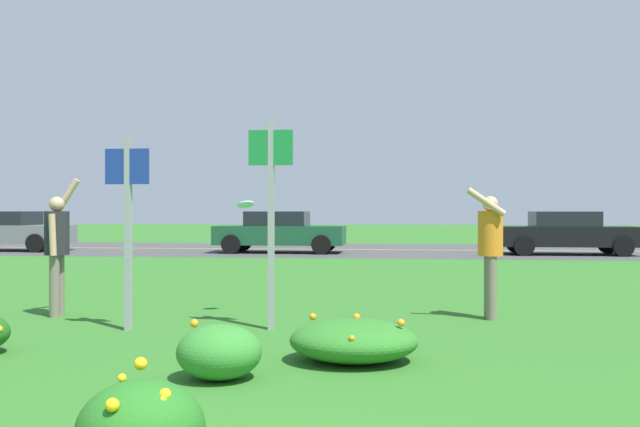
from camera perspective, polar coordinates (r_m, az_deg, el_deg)
name	(u,v)px	position (r m, az deg, el deg)	size (l,w,h in m)	color
ground_plane	(365,283)	(14.83, 3.60, -5.52)	(120.00, 120.00, 0.00)	#2D6B23
highway_strip	(383,250)	(27.16, 4.98, -2.88)	(120.00, 9.77, 0.01)	#424244
highway_center_stripe	(383,250)	(27.16, 4.98, -2.87)	(120.00, 0.16, 0.00)	yellow
daylily_clump_mid_right	(354,341)	(7.22, 2.69, -10.01)	(1.27, 1.14, 0.44)	#2D7526
daylily_clump_mid_center	(219,352)	(6.53, -7.97, -10.79)	(0.76, 0.75, 0.53)	#337F2D
sign_post_near_path	(128,214)	(9.25, -14.96, -0.01)	(0.56, 0.10, 2.39)	#93969B
sign_post_by_roadside	(271,203)	(9.02, -3.90, 0.87)	(0.56, 0.10, 2.63)	#93969B
person_thrower_dark_shirt	(57,244)	(10.78, -20.08, -2.28)	(0.41, 0.50, 1.95)	#232328
person_catcher_orange_shirt	(490,245)	(10.15, 13.30, -2.43)	(0.53, 0.51, 1.81)	orange
frisbee_pale_blue	(246,204)	(10.31, -5.90, 0.72)	(0.25, 0.24, 0.14)	#ADD6E5
car_gray_leftmost	(7,231)	(28.81, -23.50, -1.26)	(4.50, 2.00, 1.45)	slate
car_dark_green_center_left	(280,232)	(25.30, -3.21, -1.44)	(4.50, 2.00, 1.45)	#194C2D
car_black_center_right	(566,233)	(25.51, 18.92, -1.44)	(4.50, 2.00, 1.45)	black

